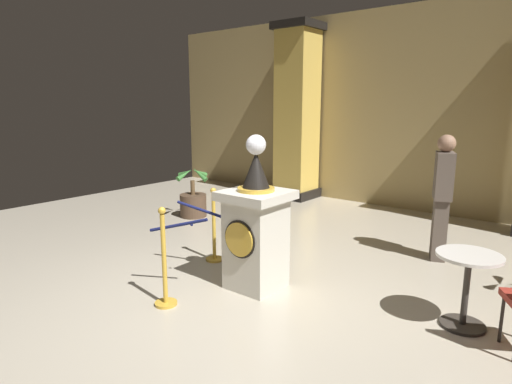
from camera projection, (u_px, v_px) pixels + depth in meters
ground_plane at (231, 297)px, 4.81m from camera, size 12.65×12.65×0.00m
back_wall at (412, 110)px, 8.51m from camera, size 12.65×0.16×3.99m
pedestal_clock at (256, 229)px, 4.95m from camera, size 0.71×0.71×1.78m
stanchion_near at (214, 236)px, 5.87m from camera, size 0.24×0.24×1.02m
stanchion_far at (165, 271)px, 4.55m from camera, size 0.24×0.24×1.08m
velvet_rope at (191, 218)px, 5.13m from camera, size 0.93×0.95×0.22m
column_left at (297, 114)px, 9.60m from camera, size 0.90×0.90×3.83m
potted_palm_left at (193, 202)px, 8.21m from camera, size 0.69×0.69×0.97m
bystander_guest at (442, 194)px, 5.81m from camera, size 0.34×0.42×1.72m
cafe_table at (467, 281)px, 4.09m from camera, size 0.60×0.60×0.74m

